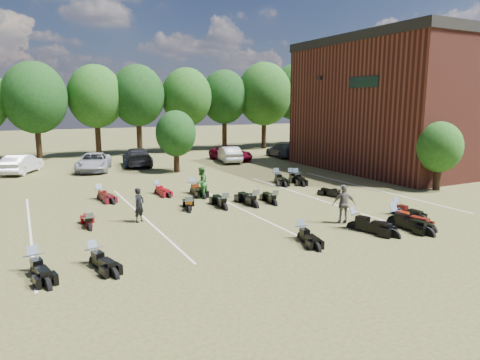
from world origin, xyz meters
TOP-DOWN VIEW (x-y plane):
  - ground at (0.00, 0.00)m, footprint 160.00×160.00m
  - car_1 at (-13.14, 20.39)m, footprint 3.38×4.87m
  - car_2 at (-7.87, 19.06)m, footprint 3.76×5.77m
  - car_3 at (-4.01, 20.26)m, footprint 2.96×5.79m
  - car_4 at (-4.34, 20.33)m, footprint 2.44×4.32m
  - car_5 at (4.23, 18.75)m, footprint 2.46×4.75m
  - car_6 at (4.88, 19.64)m, footprint 2.97×5.29m
  - car_7 at (10.79, 19.66)m, footprint 2.57×5.10m
  - person_black at (-8.37, 2.21)m, footprint 0.70×0.66m
  - person_green at (-3.89, 5.58)m, footprint 1.14×1.11m
  - person_grey at (-0.01, -2.31)m, footprint 1.14×0.86m
  - motorcycle_0 at (-12.98, -2.21)m, footprint 1.11×2.28m
  - motorcycle_1 at (-11.12, -2.38)m, footprint 1.19×2.20m
  - motorcycle_2 at (-3.10, -3.35)m, footprint 1.00×2.09m
  - motorcycle_3 at (-0.19, -3.26)m, footprint 1.56×2.59m
  - motorcycle_4 at (1.83, -3.67)m, footprint 0.89×2.49m
  - motorcycle_5 at (3.44, -2.31)m, footprint 0.75×2.12m
  - motorcycle_6 at (2.14, -3.36)m, footprint 1.24×2.51m
  - motorcycle_7 at (-10.64, 1.99)m, footprint 0.72×2.04m
  - motorcycle_8 at (-5.62, 2.93)m, footprint 1.28×2.20m
  - motorcycle_9 at (-2.16, 2.26)m, footprint 0.81×2.48m
  - motorcycle_10 at (-3.82, 2.53)m, footprint 0.97×2.37m
  - motorcycle_11 at (-0.96, 2.19)m, footprint 1.03×2.22m
  - motorcycle_12 at (3.36, 1.86)m, footprint 1.09×2.09m
  - motorcycle_14 at (-9.21, 8.07)m, footprint 1.22×2.32m
  - motorcycle_15 at (-5.80, 8.11)m, footprint 0.98×2.14m
  - motorcycle_17 at (-3.79, 7.25)m, footprint 0.78×2.43m
  - motorcycle_18 at (2.79, 7.98)m, footprint 1.35×2.56m
  - motorcycle_19 at (4.20, 8.34)m, footprint 1.31×2.19m
  - motorcycle_20 at (4.08, 7.48)m, footprint 1.45×2.48m
  - brick_building at (22.00, 9.00)m, footprint 25.40×15.20m
  - tree_line at (-1.00, 29.00)m, footprint 56.00×6.00m
  - young_tree_near_building at (10.50, 1.00)m, footprint 2.80×2.80m
  - young_tree_midfield at (-2.00, 15.50)m, footprint 3.20×3.20m
  - parking_lines at (-3.00, 3.00)m, footprint 20.10×14.00m

SIDE VIEW (x-z plane):
  - ground at x=0.00m, z-range 0.00..0.00m
  - motorcycle_0 at x=-12.98m, z-range -0.61..0.61m
  - motorcycle_1 at x=-11.12m, z-range -0.59..0.59m
  - motorcycle_2 at x=-3.10m, z-range -0.56..0.56m
  - motorcycle_3 at x=-0.19m, z-range -0.69..0.69m
  - motorcycle_4 at x=1.83m, z-range -0.68..0.68m
  - motorcycle_5 at x=3.44m, z-range -0.59..0.59m
  - motorcycle_6 at x=2.14m, z-range -0.67..0.67m
  - motorcycle_7 at x=-10.64m, z-range -0.56..0.56m
  - motorcycle_8 at x=-5.62m, z-range -0.58..0.58m
  - motorcycle_9 at x=-2.16m, z-range -0.69..0.69m
  - motorcycle_10 at x=-3.82m, z-range -0.64..0.64m
  - motorcycle_11 at x=-0.96m, z-range -0.60..0.60m
  - motorcycle_12 at x=3.36m, z-range -0.56..0.56m
  - motorcycle_14 at x=-9.21m, z-range -0.62..0.62m
  - motorcycle_15 at x=-5.80m, z-range -0.57..0.57m
  - motorcycle_17 at x=-3.79m, z-range -0.68..0.68m
  - motorcycle_18 at x=2.79m, z-range -0.68..0.68m
  - motorcycle_19 at x=4.20m, z-range -0.58..0.58m
  - motorcycle_20 at x=4.08m, z-range -0.66..0.66m
  - parking_lines at x=-3.00m, z-range 0.00..0.01m
  - car_4 at x=-4.34m, z-range 0.00..1.39m
  - car_6 at x=4.88m, z-range 0.00..1.39m
  - car_7 at x=10.79m, z-range 0.00..1.42m
  - car_2 at x=-7.87m, z-range 0.00..1.48m
  - car_5 at x=4.23m, z-range 0.00..1.49m
  - car_1 at x=-13.14m, z-range 0.00..1.52m
  - car_3 at x=-4.01m, z-range 0.00..1.61m
  - person_black at x=-8.37m, z-range 0.00..1.62m
  - person_grey at x=-0.01m, z-range 0.00..1.81m
  - person_green at x=-3.89m, z-range 0.00..1.85m
  - young_tree_near_building at x=10.50m, z-range 0.67..4.83m
  - young_tree_midfield at x=-2.00m, z-range 0.74..5.44m
  - brick_building at x=22.00m, z-range 0.01..10.71m
  - tree_line at x=-1.00m, z-range 1.42..11.20m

